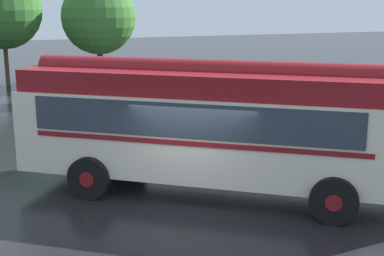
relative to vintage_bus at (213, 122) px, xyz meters
name	(u,v)px	position (x,y,z in m)	size (l,w,h in m)	color
ground_plane	(187,205)	(-0.97, -0.65, -1.89)	(120.00, 120.00, 0.00)	black
vintage_bus	(213,122)	(0.00, 0.00, 0.00)	(9.58, 7.93, 3.49)	silver
car_near_left	(64,87)	(-1.93, 13.94, -1.05)	(2.13, 4.28, 1.66)	navy
car_mid_left	(122,84)	(0.95, 13.84, -1.05)	(2.07, 4.26, 1.66)	#B7BABF
tree_left_of_centre	(1,11)	(-4.35, 20.97, 2.44)	(4.51, 4.51, 6.65)	#4C3823
tree_centre	(99,17)	(1.14, 19.98, 2.05)	(4.42, 4.42, 6.18)	#4C3823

